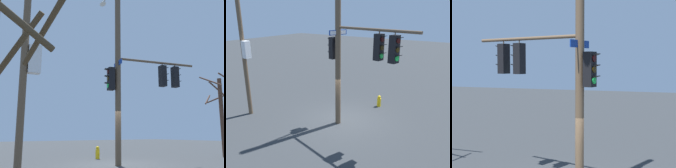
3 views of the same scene
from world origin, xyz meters
The scene contains 5 objects.
ground_plane centered at (0.00, 0.00, 0.00)m, with size 80.00×80.00×0.00m, color #2F3234.
main_signal_pole_assembly centered at (-0.48, -0.53, 4.92)m, with size 3.85×4.94×9.66m.
secondary_pole_assembly centered at (-2.33, 5.04, 3.59)m, with size 0.36×0.65×7.02m.
fire_hydrant centered at (2.95, -0.78, 0.34)m, with size 0.38×0.24×0.73m.
bare_tree_across_street centered at (-0.57, -7.87, 2.83)m, with size 2.56×2.55×5.21m.
Camera 1 is at (-10.70, 7.29, 1.48)m, focal length 42.14 mm.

